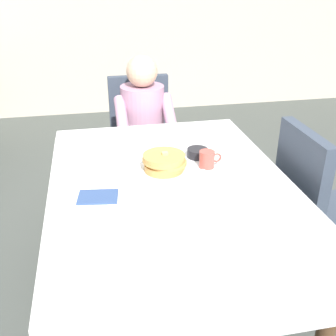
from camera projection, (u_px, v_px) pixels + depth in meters
name	position (u px, v px, depth m)	size (l,w,h in m)	color
ground_plane	(170.00, 298.00, 2.21)	(14.00, 14.00, 0.00)	#474C47
dining_table_main	(170.00, 196.00, 1.92)	(1.12, 1.52, 0.74)	white
chair_diner	(141.00, 132.00, 3.00)	(0.44, 0.45, 0.93)	#384251
diner_person	(144.00, 122.00, 2.80)	(0.40, 0.43, 1.12)	#B2849E
chair_right_side	(314.00, 201.00, 2.11)	(0.45, 0.44, 0.93)	#384251
plate_breakfast	(165.00, 172.00, 1.93)	(0.28, 0.28, 0.02)	white
breakfast_stack	(165.00, 162.00, 1.91)	(0.21, 0.21, 0.09)	tan
cup_coffee	(207.00, 159.00, 1.98)	(0.11, 0.08, 0.08)	#B24C42
bowl_butter	(198.00, 153.00, 2.10)	(0.11, 0.11, 0.04)	black
fork_left_of_plate	(126.00, 178.00, 1.89)	(0.18, 0.01, 0.01)	silver
knife_right_of_plate	(204.00, 171.00, 1.95)	(0.20, 0.01, 0.01)	silver
spoon_near_edge	(177.00, 205.00, 1.67)	(0.15, 0.01, 0.01)	silver
napkin_folded	(98.00, 197.00, 1.73)	(0.17, 0.12, 0.01)	#334C7F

